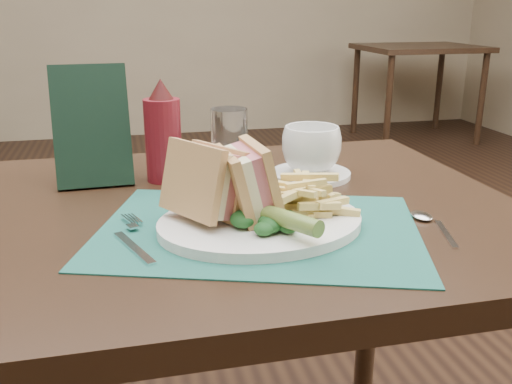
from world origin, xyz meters
TOP-DOWN VIEW (x-y plane):
  - wall_back at (0.00, 3.50)m, footprint 6.00×0.00m
  - table_bg_right at (2.14, 2.85)m, footprint 0.90×0.75m
  - placemat at (0.00, -0.62)m, footprint 0.54×0.46m
  - plate at (0.01, -0.61)m, footprint 0.32×0.27m
  - sandwich_half_a at (-0.09, -0.61)m, footprint 0.13×0.14m
  - sandwich_half_b at (-0.03, -0.61)m, footprint 0.09×0.12m
  - kale_garnish at (0.01, -0.66)m, footprint 0.11×0.08m
  - pickle_spear at (0.02, -0.68)m, footprint 0.08×0.12m
  - fries_pile at (0.08, -0.60)m, footprint 0.18×0.20m
  - fork at (-0.18, -0.62)m, footprint 0.09×0.17m
  - spoon at (0.25, -0.67)m, footprint 0.07×0.15m
  - saucer at (0.16, -0.38)m, footprint 0.19×0.19m
  - coffee_cup at (0.16, -0.38)m, footprint 0.16×0.16m
  - drinking_glass at (0.01, -0.35)m, footprint 0.08×0.08m
  - ketchup_bottle at (-0.11, -0.34)m, footprint 0.08×0.08m
  - check_presenter at (-0.23, -0.33)m, footprint 0.13×0.09m

SIDE VIEW (x-z plane):
  - wall_back at x=0.00m, z-range -3.00..3.00m
  - table_bg_right at x=2.14m, z-range 0.00..0.75m
  - placemat at x=0.00m, z-range 0.75..0.75m
  - spoon at x=0.25m, z-range 0.75..0.76m
  - saucer at x=0.16m, z-range 0.75..0.76m
  - fork at x=-0.18m, z-range 0.75..0.76m
  - plate at x=0.01m, z-range 0.75..0.77m
  - kale_garnish at x=0.01m, z-range 0.77..0.79m
  - pickle_spear at x=0.02m, z-range 0.78..0.80m
  - fries_pile at x=0.08m, z-range 0.77..0.83m
  - coffee_cup at x=0.16m, z-range 0.76..0.85m
  - drinking_glass at x=0.01m, z-range 0.75..0.88m
  - sandwich_half_b at x=-0.03m, z-range 0.77..0.88m
  - sandwich_half_a at x=-0.09m, z-range 0.77..0.88m
  - ketchup_bottle at x=-0.11m, z-range 0.75..0.94m
  - check_presenter at x=-0.23m, z-range 0.75..0.96m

